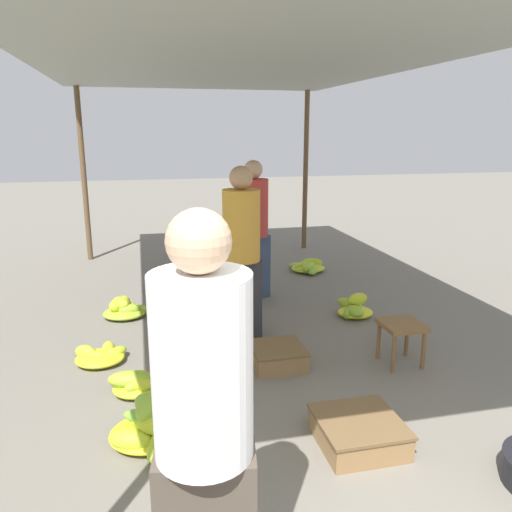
{
  "coord_description": "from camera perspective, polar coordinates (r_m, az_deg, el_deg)",
  "views": [
    {
      "loc": [
        -0.94,
        -1.06,
        1.95
      ],
      "look_at": [
        0.0,
        2.99,
        0.9
      ],
      "focal_mm": 35.0,
      "sensor_mm": 36.0,
      "label": 1
    }
  ],
  "objects": [
    {
      "name": "banana_pile_left_0",
      "position": [
        3.42,
        -12.02,
        -18.54
      ],
      "size": [
        0.54,
        0.62,
        0.32
      ],
      "color": "#BDD02A",
      "rests_on": "ground"
    },
    {
      "name": "stool",
      "position": [
        4.45,
        16.3,
        -8.19
      ],
      "size": [
        0.34,
        0.34,
        0.37
      ],
      "color": "brown",
      "rests_on": "ground"
    },
    {
      "name": "canopy_post_back_left",
      "position": [
        8.0,
        -19.09,
        8.64
      ],
      "size": [
        0.08,
        0.08,
        2.58
      ],
      "primitive_type": "cylinder",
      "color": "brown",
      "rests_on": "ground"
    },
    {
      "name": "shopper_walking_far",
      "position": [
        5.81,
        -0.31,
        3.2
      ],
      "size": [
        0.45,
        0.45,
        1.63
      ],
      "color": "#384766",
      "rests_on": "ground"
    },
    {
      "name": "crate_near",
      "position": [
        4.98,
        -4.67,
        -7.71
      ],
      "size": [
        0.53,
        0.53,
        0.2
      ],
      "color": "brown",
      "rests_on": "ground"
    },
    {
      "name": "crate_mid",
      "position": [
        3.42,
        11.64,
        -19.09
      ],
      "size": [
        0.52,
        0.52,
        0.18
      ],
      "color": "olive",
      "rests_on": "ground"
    },
    {
      "name": "crate_far",
      "position": [
        4.33,
        2.5,
        -11.34
      ],
      "size": [
        0.44,
        0.44,
        0.17
      ],
      "color": "olive",
      "rests_on": "ground"
    },
    {
      "name": "banana_pile_right_0",
      "position": [
        7.12,
        5.9,
        -1.29
      ],
      "size": [
        0.5,
        0.63,
        0.17
      ],
      "color": "#C0D12A",
      "rests_on": "ground"
    },
    {
      "name": "banana_pile_left_1",
      "position": [
        4.6,
        -17.31,
        -10.82
      ],
      "size": [
        0.5,
        0.45,
        0.14
      ],
      "color": "#B6CD2C",
      "rests_on": "ground"
    },
    {
      "name": "banana_pile_right_1",
      "position": [
        5.49,
        11.15,
        -5.99
      ],
      "size": [
        0.39,
        0.5,
        0.26
      ],
      "color": "#94BF32",
      "rests_on": "ground"
    },
    {
      "name": "canopy_tarp",
      "position": [
        4.78,
        -1.75,
        21.94
      ],
      "size": [
        3.9,
        6.97,
        0.04
      ],
      "primitive_type": "cube",
      "color": "#9EA399",
      "rests_on": "canopy_post_front_left"
    },
    {
      "name": "canopy_post_back_right",
      "position": [
        8.4,
        5.68,
        9.56
      ],
      "size": [
        0.08,
        0.08,
        2.58
      ],
      "primitive_type": "cylinder",
      "color": "brown",
      "rests_on": "ground"
    },
    {
      "name": "banana_pile_left_2",
      "position": [
        4.03,
        -13.47,
        -13.95
      ],
      "size": [
        0.46,
        0.35,
        0.19
      ],
      "color": "#A7C72E",
      "rests_on": "ground"
    },
    {
      "name": "vendor_foreground",
      "position": [
        1.94,
        -5.96,
        -19.18
      ],
      "size": [
        0.42,
        0.42,
        1.71
      ],
      "color": "#4C4238",
      "rests_on": "ground"
    },
    {
      "name": "shopper_walking_mid",
      "position": [
        4.67,
        -1.67,
        0.57
      ],
      "size": [
        0.38,
        0.37,
        1.65
      ],
      "color": "#2D2D33",
      "rests_on": "ground"
    },
    {
      "name": "banana_pile_left_3",
      "position": [
        5.58,
        -14.77,
        -5.87
      ],
      "size": [
        0.52,
        0.48,
        0.22
      ],
      "color": "#BBCF2B",
      "rests_on": "ground"
    }
  ]
}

